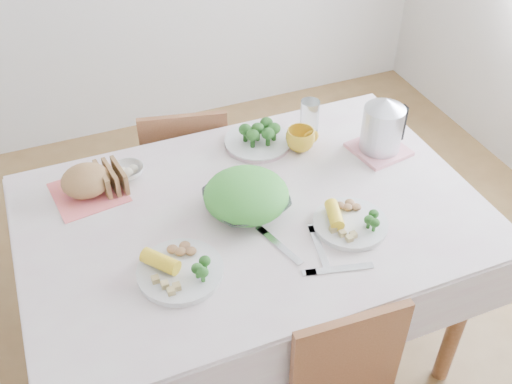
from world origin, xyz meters
name	(u,v)px	position (x,y,z in m)	size (l,w,h in m)	color
floor	(253,348)	(0.00, 0.00, 0.00)	(3.60, 3.60, 0.00)	brown
dining_table	(253,288)	(0.00, 0.00, 0.38)	(1.40, 0.90, 0.75)	brown
tablecloth	(253,212)	(0.00, 0.00, 0.76)	(1.50, 1.00, 0.01)	silver
chair_far	(185,162)	(-0.04, 0.72, 0.47)	(0.37, 0.37, 0.82)	brown
salad_bowl	(246,203)	(-0.02, 0.01, 0.79)	(0.26, 0.26, 0.06)	white
dinner_plate_left	(180,272)	(-0.30, -0.18, 0.77)	(0.26, 0.26, 0.02)	white
dinner_plate_right	(350,224)	(0.26, -0.19, 0.77)	(0.24, 0.24, 0.02)	white
broccoli_plate	(258,142)	(0.16, 0.34, 0.77)	(0.25, 0.25, 0.02)	beige
napkin	(89,192)	(-0.49, 0.30, 0.76)	(0.23, 0.23, 0.00)	#F66866
bread_loaf	(86,180)	(-0.49, 0.30, 0.82)	(0.17, 0.16, 0.10)	olive
fruit_bowl	(128,171)	(-0.34, 0.34, 0.78)	(0.11, 0.11, 0.04)	white
yellow_mug	(300,140)	(0.29, 0.25, 0.80)	(0.11, 0.11, 0.09)	gold
glass_tumbler	(309,118)	(0.37, 0.34, 0.83)	(0.07, 0.07, 0.14)	white
pink_tray	(379,149)	(0.56, 0.13, 0.77)	(0.19, 0.19, 0.01)	pink
electric_kettle	(383,124)	(0.56, 0.13, 0.88)	(0.15, 0.15, 0.21)	#B2B5BA
fork_left	(280,246)	(0.02, -0.18, 0.76)	(0.02, 0.20, 0.00)	silver
fork_right	(319,247)	(0.13, -0.24, 0.76)	(0.02, 0.19, 0.00)	silver
knife	(340,269)	(0.14, -0.34, 0.76)	(0.02, 0.21, 0.00)	silver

